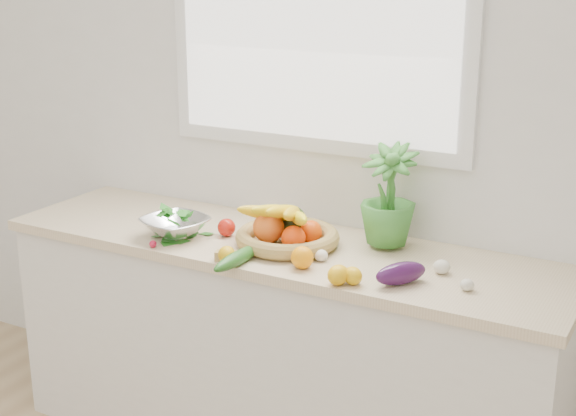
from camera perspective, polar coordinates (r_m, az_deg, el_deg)
The scene contains 20 objects.
back_wall at distance 3.21m, azimuth 1.99°, elevation 6.74°, with size 4.50×0.02×2.70m, color white.
counter_cabinet at distance 3.26m, azimuth -0.61°, elevation -10.27°, with size 2.20×0.58×0.86m, color silver.
countertop at distance 3.07m, azimuth -0.64°, elevation -2.80°, with size 2.24×0.62×0.04m, color beige.
window_frame at distance 3.15m, azimuth 1.94°, elevation 13.87°, with size 1.30×0.03×1.10m, color white.
window_pane at distance 3.13m, azimuth 1.77°, elevation 13.86°, with size 1.18×0.01×0.98m, color white.
orange_loose at distance 2.80m, azimuth 1.02°, elevation -3.54°, with size 0.08×0.08×0.08m, color orange.
lemon_a at distance 2.86m, azimuth -4.39°, elevation -3.32°, with size 0.06×0.08×0.06m, color #DA9F0B.
lemon_b at distance 2.67m, azimuth 3.59°, elevation -4.77°, with size 0.07×0.09×0.07m, color #F5B00D.
lemon_c at distance 2.68m, azimuth 4.63°, elevation -4.82°, with size 0.06×0.08×0.06m, color #E4A90C.
apple at distance 3.13m, azimuth -4.39°, elevation -1.39°, with size 0.07×0.07×0.07m, color #B3190E.
ginger at distance 2.88m, azimuth -4.12°, elevation -3.44°, with size 0.11×0.04×0.03m, color tan.
garlic_a at distance 2.87m, azimuth 2.38°, elevation -3.39°, with size 0.05×0.05×0.04m, color white.
garlic_b at distance 2.81m, azimuth 10.88°, elevation -4.13°, with size 0.06×0.06×0.05m, color silver.
garlic_c at distance 2.69m, azimuth 12.62°, elevation -5.36°, with size 0.05×0.05×0.04m, color beige.
eggplant at distance 2.69m, azimuth 8.03°, elevation -4.62°, with size 0.07×0.19×0.08m, color #36103D.
cucumber at distance 2.84m, azimuth -3.60°, elevation -3.58°, with size 0.05×0.28×0.05m, color #1C5318.
radish at distance 3.05m, azimuth -9.58°, elevation -2.54°, with size 0.03×0.03×0.03m, color red.
potted_herb at distance 2.98m, azimuth 7.16°, elevation 0.97°, with size 0.21×0.21×0.38m, color #3A822F.
fruit_basket at distance 3.01m, azimuth -0.10°, elevation -1.70°, with size 0.40×0.40×0.19m.
colander_with_spinach at distance 3.13m, azimuth -8.03°, elevation -0.97°, with size 0.30×0.30×0.13m.
Camera 1 is at (1.42, -0.57, 1.93)m, focal length 50.00 mm.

